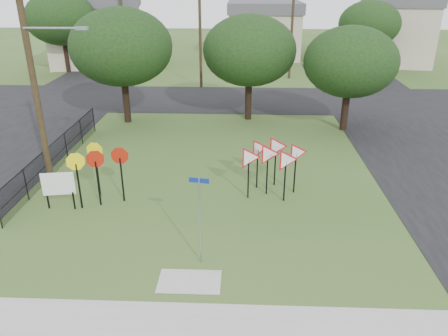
# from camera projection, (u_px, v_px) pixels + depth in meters

# --- Properties ---
(ground) EXTENTS (140.00, 140.00, 0.00)m
(ground) POSITION_uv_depth(u_px,v_px,m) (197.00, 240.00, 16.10)
(ground) COLOR #33511E
(sidewalk) EXTENTS (30.00, 1.60, 0.02)m
(sidewalk) POSITION_uv_depth(u_px,v_px,m) (182.00, 323.00, 12.25)
(sidewalk) COLOR #9E9E96
(sidewalk) RESTS_ON ground
(street_left) EXTENTS (8.00, 50.00, 0.02)m
(street_left) POSITION_uv_depth(u_px,v_px,m) (11.00, 141.00, 25.69)
(street_left) COLOR black
(street_left) RESTS_ON ground
(street_right) EXTENTS (8.00, 50.00, 0.02)m
(street_right) POSITION_uv_depth(u_px,v_px,m) (425.00, 147.00, 24.77)
(street_right) COLOR black
(street_right) RESTS_ON ground
(street_far) EXTENTS (60.00, 8.00, 0.02)m
(street_far) POSITION_uv_depth(u_px,v_px,m) (222.00, 99.00, 34.37)
(street_far) COLOR black
(street_far) RESTS_ON ground
(curb_pad) EXTENTS (2.00, 1.20, 0.02)m
(curb_pad) POSITION_uv_depth(u_px,v_px,m) (190.00, 282.00, 13.90)
(curb_pad) COLOR #9E9E96
(curb_pad) RESTS_ON ground
(street_name_sign) EXTENTS (0.65, 0.13, 3.16)m
(street_name_sign) POSITION_uv_depth(u_px,v_px,m) (200.00, 216.00, 14.15)
(street_name_sign) COLOR gray
(street_name_sign) RESTS_ON ground
(stop_sign_cluster) EXTENTS (2.35, 1.43, 2.49)m
(stop_sign_cluster) POSITION_uv_depth(u_px,v_px,m) (97.00, 163.00, 18.06)
(stop_sign_cluster) COLOR black
(stop_sign_cluster) RESTS_ON ground
(yield_sign_cluster) EXTENTS (3.09, 1.79, 2.44)m
(yield_sign_cluster) POSITION_uv_depth(u_px,v_px,m) (272.00, 156.00, 18.89)
(yield_sign_cluster) COLOR black
(yield_sign_cluster) RESTS_ON ground
(info_board) EXTENTS (1.30, 0.26, 1.64)m
(info_board) POSITION_uv_depth(u_px,v_px,m) (58.00, 185.00, 17.83)
(info_board) COLOR black
(info_board) RESTS_ON ground
(utility_pole_main) EXTENTS (3.55, 0.33, 10.00)m
(utility_pole_main) POSITION_uv_depth(u_px,v_px,m) (33.00, 72.00, 18.37)
(utility_pole_main) COLOR #3A2D1A
(utility_pole_main) RESTS_ON ground
(far_pole_a) EXTENTS (1.40, 0.24, 9.00)m
(far_pole_a) POSITION_uv_depth(u_px,v_px,m) (200.00, 32.00, 36.24)
(far_pole_a) COLOR #3A2D1A
(far_pole_a) RESTS_ON ground
(far_pole_b) EXTENTS (1.40, 0.24, 8.50)m
(far_pole_b) POSITION_uv_depth(u_px,v_px,m) (292.00, 30.00, 39.69)
(far_pole_b) COLOR #3A2D1A
(far_pole_b) RESTS_ON ground
(far_pole_c) EXTENTS (1.40, 0.24, 9.00)m
(far_pole_c) POSITION_uv_depth(u_px,v_px,m) (123.00, 25.00, 42.03)
(far_pole_c) COLOR #3A2D1A
(far_pole_c) RESTS_ON ground
(fence_run) EXTENTS (0.05, 11.55, 1.50)m
(fence_run) POSITION_uv_depth(u_px,v_px,m) (57.00, 154.00, 21.78)
(fence_run) COLOR black
(fence_run) RESTS_ON ground
(house_left) EXTENTS (10.58, 8.88, 7.20)m
(house_left) POSITION_uv_depth(u_px,v_px,m) (96.00, 30.00, 46.22)
(house_left) COLOR beige
(house_left) RESTS_ON ground
(house_mid) EXTENTS (8.40, 8.40, 6.20)m
(house_mid) POSITION_uv_depth(u_px,v_px,m) (264.00, 29.00, 51.22)
(house_mid) COLOR beige
(house_mid) RESTS_ON ground
(house_right) EXTENTS (8.30, 8.30, 7.20)m
(house_right) POSITION_uv_depth(u_px,v_px,m) (396.00, 29.00, 46.82)
(house_right) COLOR beige
(house_right) RESTS_ON ground
(tree_near_left) EXTENTS (6.40, 6.40, 7.27)m
(tree_near_left) POSITION_uv_depth(u_px,v_px,m) (121.00, 47.00, 27.15)
(tree_near_left) COLOR black
(tree_near_left) RESTS_ON ground
(tree_near_mid) EXTENTS (6.00, 6.00, 6.80)m
(tree_near_mid) POSITION_uv_depth(u_px,v_px,m) (249.00, 51.00, 27.89)
(tree_near_mid) COLOR black
(tree_near_mid) RESTS_ON ground
(tree_near_right) EXTENTS (5.60, 5.60, 6.33)m
(tree_near_right) POSITION_uv_depth(u_px,v_px,m) (351.00, 62.00, 25.96)
(tree_near_right) COLOR black
(tree_near_right) RESTS_ON ground
(tree_far_left) EXTENTS (6.80, 6.80, 7.73)m
(tree_far_left) POSITION_uv_depth(u_px,v_px,m) (61.00, 18.00, 42.03)
(tree_far_left) COLOR black
(tree_far_left) RESTS_ON ground
(tree_far_right) EXTENTS (6.00, 6.00, 6.80)m
(tree_far_right) POSITION_uv_depth(u_px,v_px,m) (369.00, 24.00, 42.96)
(tree_far_right) COLOR black
(tree_far_right) RESTS_ON ground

